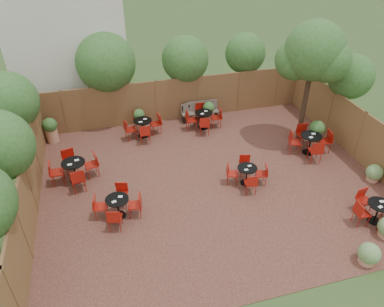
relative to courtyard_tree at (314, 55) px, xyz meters
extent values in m
plane|color=#354F23|center=(-4.56, -1.86, -3.68)|extent=(80.00, 80.00, 0.00)
cube|color=#3A1B18|center=(-4.56, -1.86, -3.67)|extent=(12.00, 10.00, 0.02)
cube|color=brown|center=(-4.56, 3.14, -2.68)|extent=(12.00, 0.08, 2.00)
cube|color=brown|center=(-10.56, -1.86, -2.68)|extent=(0.08, 10.00, 2.00)
cube|color=brown|center=(1.44, -1.86, -2.68)|extent=(0.08, 10.00, 2.00)
cube|color=silver|center=(-9.06, 6.14, 0.32)|extent=(5.00, 4.00, 8.00)
sphere|color=#28551B|center=(-11.16, 1.14, -1.05)|extent=(2.12, 2.12, 2.12)
sphere|color=#28551B|center=(-7.56, 3.84, -0.92)|extent=(2.56, 2.56, 2.56)
sphere|color=#28551B|center=(-4.06, 3.74, -1.05)|extent=(2.12, 2.12, 2.12)
sphere|color=#28551B|center=(-1.06, 3.94, -1.11)|extent=(1.91, 1.91, 1.91)
sphere|color=#28551B|center=(2.04, 0.14, -1.13)|extent=(1.84, 1.84, 1.84)
cylinder|color=black|center=(0.01, 0.01, -1.65)|extent=(0.21, 0.21, 4.03)
sphere|color=#28551B|center=(0.01, 0.01, 0.16)|extent=(2.28, 2.28, 2.28)
sphere|color=#28551B|center=(-0.49, 0.41, -0.28)|extent=(1.59, 1.59, 1.59)
sphere|color=#28551B|center=(0.41, -0.39, -0.12)|extent=(1.66, 1.66, 1.66)
cube|color=brown|center=(-3.47, 2.69, -3.26)|extent=(1.44, 0.50, 0.05)
cube|color=brown|center=(-3.47, 2.88, -3.00)|extent=(1.42, 0.18, 0.43)
cube|color=black|center=(-4.11, 2.69, -3.47)|extent=(0.08, 0.43, 0.38)
cube|color=black|center=(-2.83, 2.69, -3.47)|extent=(0.08, 0.43, 0.38)
cube|color=brown|center=(-3.82, 2.69, -3.28)|extent=(1.37, 0.46, 0.05)
cube|color=brown|center=(-3.82, 2.87, -3.03)|extent=(1.36, 0.15, 0.41)
cube|color=black|center=(-4.43, 2.69, -3.48)|extent=(0.07, 0.41, 0.36)
cube|color=black|center=(-3.20, 2.69, -3.48)|extent=(0.07, 0.41, 0.36)
cylinder|color=black|center=(-0.20, -5.19, -3.65)|extent=(0.42, 0.42, 0.03)
cylinder|color=black|center=(-0.20, -5.19, -3.31)|extent=(0.05, 0.05, 0.68)
cylinder|color=black|center=(-0.20, -5.19, -2.96)|extent=(0.73, 0.73, 0.03)
cube|color=white|center=(-0.08, -5.12, -2.94)|extent=(0.14, 0.10, 0.01)
cube|color=white|center=(-0.29, -5.31, -2.94)|extent=(0.14, 0.10, 0.01)
cylinder|color=black|center=(-6.42, 1.94, -3.65)|extent=(0.45, 0.45, 0.03)
cylinder|color=black|center=(-6.42, 1.94, -3.28)|extent=(0.05, 0.05, 0.72)
cylinder|color=black|center=(-6.42, 1.94, -2.91)|extent=(0.79, 0.79, 0.03)
cube|color=white|center=(-6.29, 2.02, -2.89)|extent=(0.16, 0.12, 0.02)
cube|color=white|center=(-6.52, 1.82, -2.89)|extent=(0.16, 0.12, 0.02)
cylinder|color=black|center=(-0.17, -1.14, -3.65)|extent=(0.48, 0.48, 0.03)
cylinder|color=black|center=(-0.17, -1.14, -3.26)|extent=(0.05, 0.05, 0.77)
cylinder|color=black|center=(-0.17, -1.14, -2.87)|extent=(0.83, 0.83, 0.03)
cube|color=white|center=(-0.04, -1.05, -2.84)|extent=(0.17, 0.13, 0.02)
cube|color=white|center=(-0.28, -1.27, -2.84)|extent=(0.17, 0.13, 0.02)
cylinder|color=black|center=(-9.28, -0.54, -3.65)|extent=(0.48, 0.48, 0.03)
cylinder|color=black|center=(-9.28, -0.54, -3.26)|extent=(0.05, 0.05, 0.77)
cylinder|color=black|center=(-9.28, -0.54, -2.87)|extent=(0.83, 0.83, 0.03)
cube|color=white|center=(-9.14, -0.45, -2.84)|extent=(0.16, 0.13, 0.02)
cube|color=white|center=(-9.39, -0.67, -2.84)|extent=(0.16, 0.13, 0.02)
cylinder|color=black|center=(-7.97, -2.82, -3.65)|extent=(0.43, 0.43, 0.03)
cylinder|color=black|center=(-7.97, -2.82, -3.30)|extent=(0.05, 0.05, 0.68)
cylinder|color=black|center=(-7.97, -2.82, -2.95)|extent=(0.74, 0.74, 0.03)
cube|color=white|center=(-7.86, -2.74, -2.93)|extent=(0.15, 0.12, 0.01)
cube|color=white|center=(-8.07, -2.94, -2.93)|extent=(0.15, 0.12, 0.01)
cylinder|color=black|center=(-3.38, -2.32, -3.65)|extent=(0.41, 0.41, 0.03)
cylinder|color=black|center=(-3.38, -2.32, -3.32)|extent=(0.05, 0.05, 0.65)
cylinder|color=black|center=(-3.38, -2.32, -2.99)|extent=(0.71, 0.71, 0.03)
cube|color=white|center=(-3.27, -2.25, -2.96)|extent=(0.14, 0.11, 0.01)
cube|color=white|center=(-3.48, -2.43, -2.96)|extent=(0.14, 0.11, 0.01)
cylinder|color=black|center=(-3.69, 1.94, -3.65)|extent=(0.46, 0.46, 0.03)
cylinder|color=black|center=(-3.69, 1.94, -3.28)|extent=(0.05, 0.05, 0.73)
cylinder|color=black|center=(-3.69, 1.94, -2.90)|extent=(0.79, 0.79, 0.03)
cube|color=white|center=(-3.57, 2.02, -2.88)|extent=(0.15, 0.11, 0.02)
cube|color=white|center=(-3.80, 1.82, -2.88)|extent=(0.15, 0.11, 0.02)
cylinder|color=#B37A59|center=(-6.48, 2.66, -3.42)|extent=(0.43, 0.43, 0.49)
sphere|color=#28551B|center=(-6.48, 2.66, -2.98)|extent=(0.52, 0.52, 0.52)
cylinder|color=#B37A59|center=(-3.30, 2.45, -3.41)|extent=(0.45, 0.45, 0.51)
sphere|color=#28551B|center=(-3.30, 2.45, -2.95)|extent=(0.54, 0.54, 0.54)
cylinder|color=#B37A59|center=(-10.21, 2.55, -3.38)|extent=(0.50, 0.50, 0.57)
sphere|color=#28551B|center=(-10.21, 2.55, -2.87)|extent=(0.59, 0.59, 0.59)
cylinder|color=#B37A59|center=(0.34, -0.70, -3.37)|extent=(0.52, 0.52, 0.59)
sphere|color=#28551B|center=(0.34, -0.70, -2.84)|extent=(0.62, 0.62, 0.62)
cylinder|color=#B37A59|center=(-1.49, -6.51, -3.56)|extent=(0.44, 0.44, 0.20)
sphere|color=#5C8143|center=(-1.49, -6.51, -3.31)|extent=(0.60, 0.60, 0.60)
cylinder|color=#B37A59|center=(1.14, -3.37, -3.57)|extent=(0.43, 0.43, 0.20)
sphere|color=#5C8143|center=(1.14, -3.37, -3.32)|extent=(0.59, 0.59, 0.59)
camera|label=1|loc=(-7.99, -11.70, 4.53)|focal=33.89mm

